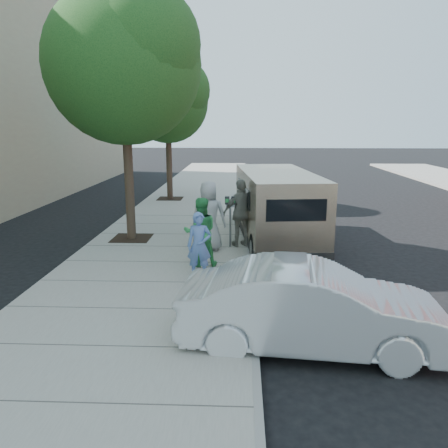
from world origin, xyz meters
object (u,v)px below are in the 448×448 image
Objects in this scene: tree_near at (125,60)px; person_gray_shirt at (209,216)px; parking_meter at (230,211)px; person_striped_polo at (242,213)px; sedan at (312,308)px; person_green_shirt at (201,232)px; van at (276,205)px; tree_far at (168,98)px; person_officer at (199,245)px.

person_gray_shirt is (2.52, -1.20, -4.40)m from tree_near.
person_striped_polo is at bearing 22.58° from parking_meter.
person_green_shirt reaches higher than sedan.
van is (1.42, 1.23, -0.05)m from parking_meter.
tree_near is at bearing -27.61° from person_gray_shirt.
person_gray_shirt reaches higher than person_striped_polo.
tree_far is at bearing 90.00° from tree_near.
person_green_shirt is 1.45m from person_gray_shirt.
tree_far reaches higher than parking_meter.
van is at bearing 6.39° from sedan.
van reaches higher than person_green_shirt.
parking_meter is at bearing -122.68° from person_green_shirt.
tree_near is 4.78× the size of person_officer.
tree_near reaches higher than person_gray_shirt.
tree_far reaches higher than sedan.
person_gray_shirt is at bearing -151.38° from parking_meter.
van is at bearing -156.35° from person_striped_polo.
person_green_shirt reaches higher than person_officer.
person_gray_shirt reaches higher than parking_meter.
parking_meter is at bearing 74.39° from person_officer.
parking_meter is (3.13, -0.88, -4.30)m from tree_near.
parking_meter is 5.89m from sedan.
tree_near is 6.33m from person_officer.
person_green_shirt is (2.42, -10.24, -3.85)m from tree_far.
van reaches higher than parking_meter.
tree_far is at bearing 111.28° from parking_meter.
person_gray_shirt is at bearing -74.02° from tree_far.
tree_far is at bearing 100.64° from person_officer.
tree_far is 9.75m from parking_meter.
parking_meter is 0.34× the size of sedan.
person_gray_shirt is at bearing -104.82° from person_green_shirt.
tree_near is 5.64m from person_striped_polo.
tree_far reaches higher than person_gray_shirt.
person_officer is (-2.07, -3.91, -0.26)m from van.
person_green_shirt is at bearing -76.72° from tree_far.
sedan is at bearing -55.93° from person_officer.
tree_far is at bearing 116.24° from van.
person_gray_shirt is (-0.61, -0.32, -0.10)m from parking_meter.
person_striped_polo is (1.04, 1.89, 0.11)m from person_green_shirt.
parking_meter is 0.37m from person_striped_polo.
sedan is 2.81× the size of person_officer.
tree_far reaches higher than person_green_shirt.
person_officer is at bearing -102.72° from parking_meter.
person_striped_polo is at bearing -129.51° from person_green_shirt.
person_officer is 0.79× the size of person_striped_polo.
person_officer is at bearing 82.60° from person_green_shirt.
person_striped_polo is at bearing 68.83° from person_officer.
tree_far is 11.21m from person_green_shirt.
person_gray_shirt is at bearing 27.18° from sedan.
person_striped_polo is at bearing -12.33° from tree_near.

